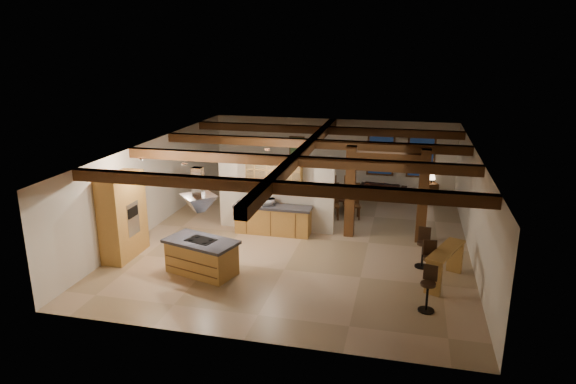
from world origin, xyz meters
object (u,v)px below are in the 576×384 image
(dining_table, at_px, (331,204))
(bar_counter, at_px, (445,260))
(sofa, at_px, (383,188))
(kitchen_island, at_px, (202,256))

(dining_table, relative_size, bar_counter, 0.94)
(dining_table, bearing_deg, sofa, 55.08)
(bar_counter, bearing_deg, kitchen_island, -172.02)
(kitchen_island, distance_m, dining_table, 6.41)
(sofa, relative_size, bar_counter, 1.02)
(dining_table, height_order, bar_counter, bar_counter)
(dining_table, bearing_deg, bar_counter, -55.67)
(dining_table, distance_m, bar_counter, 6.21)
(dining_table, xyz_separation_m, sofa, (1.70, 2.63, -0.03))
(sofa, height_order, bar_counter, bar_counter)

